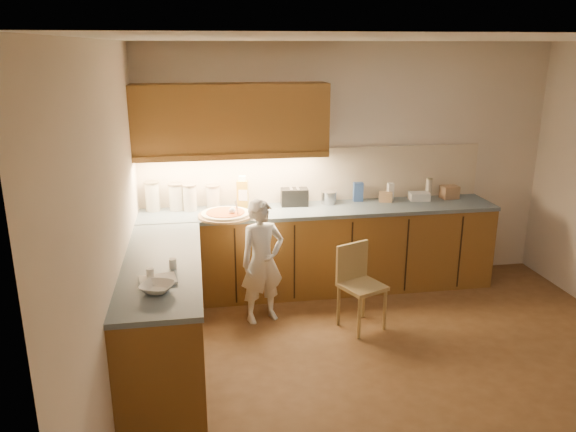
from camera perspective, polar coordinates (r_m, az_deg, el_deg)
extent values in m
plane|color=brown|center=(4.90, 12.04, -14.94)|extent=(4.50, 4.50, 0.00)
cube|color=beige|center=(6.20, 6.11, 5.14)|extent=(4.50, 0.04, 2.60)
cube|color=beige|center=(4.09, -17.56, -1.79)|extent=(0.04, 4.00, 2.60)
cube|color=white|center=(4.18, 14.30, 17.04)|extent=(4.50, 4.00, 0.04)
cube|color=brown|center=(6.07, 3.19, -3.51)|extent=(3.75, 0.60, 0.88)
cube|color=brown|center=(4.75, -12.37, -9.95)|extent=(0.60, 2.00, 0.88)
cube|color=#4D606F|center=(5.92, 3.26, 0.66)|extent=(3.77, 0.62, 0.04)
cube|color=#4D606F|center=(4.56, -12.73, -4.79)|extent=(0.62, 2.02, 0.04)
cube|color=black|center=(5.66, -11.45, -5.39)|extent=(0.02, 0.01, 0.80)
cube|color=black|center=(5.66, -5.35, -5.10)|extent=(0.02, 0.01, 0.80)
cube|color=black|center=(5.73, 0.66, -4.75)|extent=(0.02, 0.01, 0.80)
cube|color=black|center=(5.86, 6.47, -4.36)|extent=(0.02, 0.01, 0.80)
cube|color=black|center=(6.04, 11.96, -3.95)|extent=(0.02, 0.01, 0.80)
cube|color=black|center=(6.28, 17.08, -3.54)|extent=(0.02, 0.01, 0.80)
cube|color=beige|center=(6.11, 2.72, 4.19)|extent=(3.75, 0.02, 0.58)
cube|color=brown|center=(5.72, -5.82, 9.76)|extent=(1.95, 0.35, 0.70)
cube|color=brown|center=(5.60, -5.59, 5.99)|extent=(1.95, 0.02, 0.06)
cylinder|color=#A68253|center=(5.62, -6.36, 0.04)|extent=(0.55, 0.55, 0.02)
cylinder|color=beige|center=(5.62, -6.37, 0.25)|extent=(0.48, 0.48, 0.02)
cylinder|color=#B44618|center=(5.61, -6.37, 0.38)|extent=(0.38, 0.38, 0.01)
sphere|color=white|center=(5.57, -5.68, 0.53)|extent=(0.07, 0.07, 0.07)
cylinder|color=white|center=(5.50, -5.18, 0.69)|extent=(0.06, 0.13, 0.22)
imported|color=white|center=(5.32, -2.63, -4.63)|extent=(0.50, 0.41, 1.20)
cylinder|color=tan|center=(5.18, 7.24, -10.27)|extent=(0.03, 0.03, 0.40)
cylinder|color=tan|center=(5.36, 9.79, -9.40)|extent=(0.03, 0.03, 0.40)
cylinder|color=tan|center=(5.39, 5.16, -9.06)|extent=(0.03, 0.03, 0.40)
cylinder|color=tan|center=(5.56, 7.68, -8.28)|extent=(0.03, 0.03, 0.40)
cube|color=tan|center=(5.28, 7.56, -7.10)|extent=(0.47, 0.47, 0.04)
cube|color=tan|center=(5.31, 6.51, -4.57)|extent=(0.34, 0.17, 0.36)
imported|color=white|center=(4.02, -13.16, -7.10)|extent=(0.30, 0.30, 0.06)
cylinder|color=beige|center=(5.93, -13.61, 1.87)|extent=(0.14, 0.14, 0.29)
cylinder|color=gray|center=(5.89, -13.71, 3.32)|extent=(0.15, 0.15, 0.02)
cylinder|color=silver|center=(5.91, -11.27, 1.84)|extent=(0.15, 0.15, 0.26)
cylinder|color=gray|center=(5.87, -11.34, 3.17)|extent=(0.16, 0.16, 0.02)
cylinder|color=silver|center=(5.86, -9.94, 1.78)|extent=(0.14, 0.14, 0.26)
cylinder|color=tan|center=(5.83, -10.01, 3.09)|extent=(0.15, 0.15, 0.02)
cylinder|color=beige|center=(5.94, -7.63, 1.91)|extent=(0.14, 0.14, 0.22)
cylinder|color=tan|center=(5.91, -7.67, 3.04)|extent=(0.15, 0.15, 0.02)
cube|color=#B68F24|center=(5.90, -4.63, 2.22)|extent=(0.13, 0.11, 0.29)
cube|color=white|center=(5.86, -4.67, 3.83)|extent=(0.08, 0.07, 0.05)
cube|color=black|center=(5.97, 0.66, 1.94)|extent=(0.29, 0.18, 0.18)
cube|color=#B1B1B6|center=(5.94, 0.32, 2.80)|extent=(0.04, 0.12, 0.00)
cube|color=#B1B1B6|center=(5.95, 1.00, 2.82)|extent=(0.04, 0.12, 0.00)
cylinder|color=silver|center=(6.07, 4.15, 1.85)|extent=(0.17, 0.17, 0.12)
cylinder|color=silver|center=(6.05, 4.17, 2.47)|extent=(0.18, 0.18, 0.01)
cube|color=#2F4E8F|center=(6.18, 7.13, 2.45)|extent=(0.11, 0.08, 0.21)
cube|color=tan|center=(6.22, 9.88, 1.91)|extent=(0.17, 0.14, 0.10)
cube|color=white|center=(6.28, 10.36, 2.45)|extent=(0.07, 0.07, 0.19)
cube|color=silver|center=(6.36, 13.18, 1.96)|extent=(0.23, 0.17, 0.09)
cylinder|color=beige|center=(6.45, 14.09, 2.70)|extent=(0.07, 0.07, 0.22)
cylinder|color=gray|center=(6.42, 14.16, 3.70)|extent=(0.07, 0.07, 0.01)
cube|color=tan|center=(6.51, 16.08, 2.35)|extent=(0.19, 0.16, 0.14)
cube|color=silver|center=(4.20, -13.08, -6.35)|extent=(0.29, 0.24, 0.02)
cylinder|color=white|center=(4.25, -13.82, -5.66)|extent=(0.06, 0.06, 0.08)
cylinder|color=white|center=(4.39, -11.63, -4.77)|extent=(0.07, 0.07, 0.08)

